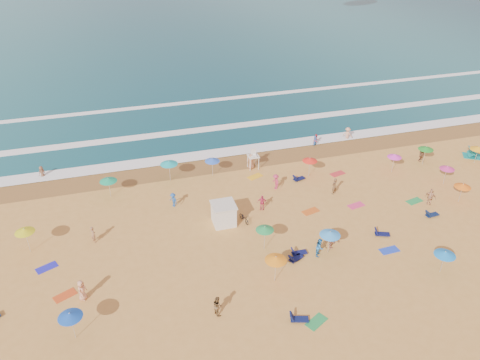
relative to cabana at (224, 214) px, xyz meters
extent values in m
plane|color=gold|center=(4.94, -1.24, -1.00)|extent=(220.00, 220.00, 0.00)
cube|color=#0C4756|center=(4.94, 82.76, -1.00)|extent=(220.00, 140.00, 0.18)
plane|color=olive|center=(4.94, 11.26, -0.99)|extent=(220.00, 220.00, 0.00)
cube|color=white|center=(4.94, 13.76, -0.90)|extent=(200.00, 2.20, 0.05)
cube|color=white|center=(4.94, 20.76, -0.90)|extent=(200.00, 1.60, 0.05)
cube|color=white|center=(4.94, 30.76, -0.90)|extent=(200.00, 1.20, 0.05)
cube|color=silver|center=(0.00, 0.00, 0.00)|extent=(2.00, 2.00, 2.00)
cube|color=silver|center=(0.00, 0.00, 1.06)|extent=(2.20, 2.20, 0.12)
imported|color=black|center=(1.90, -0.30, -0.57)|extent=(0.93, 1.72, 0.86)
cone|color=#F736D0|center=(20.47, 4.11, 1.07)|extent=(1.55, 1.55, 0.35)
cone|color=#139F6C|center=(-10.03, 7.67, 1.02)|extent=(1.74, 1.74, 0.35)
cone|color=orange|center=(1.98, -8.68, 1.34)|extent=(1.75, 1.75, 0.35)
cone|color=blue|center=(-13.28, -10.17, 1.22)|extent=(1.68, 1.68, 0.35)
cone|color=#1A81DE|center=(15.35, -11.47, 0.99)|extent=(1.70, 1.70, 0.35)
cone|color=red|center=(11.11, 5.75, 1.15)|extent=(1.61, 1.61, 0.35)
cone|color=orange|center=(23.71, -3.05, 0.93)|extent=(1.62, 1.62, 0.35)
cone|color=#3598F1|center=(7.60, -6.64, 1.06)|extent=(1.77, 1.77, 0.35)
cone|color=#FCAA1A|center=(30.84, 3.32, 0.93)|extent=(1.81, 1.81, 0.35)
cone|color=blue|center=(1.02, 8.90, 1.00)|extent=(1.62, 1.62, 0.35)
cone|color=#219128|center=(24.87, 4.71, 1.10)|extent=(1.70, 1.70, 0.35)
cone|color=green|center=(2.44, -4.67, 1.25)|extent=(1.56, 1.56, 0.35)
cone|color=#DC3087|center=(24.41, 0.32, 1.03)|extent=(1.55, 1.55, 0.35)
cone|color=#16ABB4|center=(-3.65, 9.13, 1.22)|extent=(1.87, 1.87, 0.35)
cone|color=yellow|center=(-17.16, 0.59, 1.31)|extent=(1.65, 1.65, 0.35)
cube|color=#0E1647|center=(2.30, -13.09, -0.83)|extent=(1.41, 0.92, 0.34)
cube|color=#0F134B|center=(5.12, -6.20, -0.83)|extent=(1.30, 0.56, 0.34)
cube|color=#0E1348|center=(4.57, -6.79, -0.83)|extent=(1.42, 1.04, 0.34)
cube|color=#0E1347|center=(13.36, -5.84, -0.83)|extent=(1.41, 0.99, 0.34)
cube|color=#0E1E47|center=(19.57, -4.50, -0.83)|extent=(1.35, 0.68, 0.34)
cube|color=#0E1446|center=(9.83, 5.36, -0.83)|extent=(1.40, 0.89, 0.34)
cube|color=#D3481A|center=(-14.13, -5.74, -0.98)|extent=(1.90, 1.51, 0.03)
cube|color=#2220CD|center=(-15.70, -1.97, -0.98)|extent=(1.90, 1.47, 0.03)
cube|color=#249147|center=(3.45, -13.53, -0.98)|extent=(1.90, 1.56, 0.03)
cube|color=yellow|center=(5.45, 7.38, -0.98)|extent=(1.90, 1.44, 0.03)
cube|color=#E93670|center=(13.42, -0.83, -0.98)|extent=(1.84, 1.19, 0.03)
cube|color=#DA5D1B|center=(8.64, -0.50, -0.98)|extent=(1.86, 1.26, 0.03)
cube|color=blue|center=(12.87, -7.88, -0.98)|extent=(1.74, 0.94, 0.03)
cube|color=green|center=(19.48, -1.75, -0.98)|extent=(1.85, 1.21, 0.03)
cube|color=red|center=(14.48, 5.42, -0.98)|extent=(1.86, 1.26, 0.03)
imported|color=#C13037|center=(15.07, 12.73, -0.41)|extent=(0.97, 0.85, 1.67)
imported|color=#2354A3|center=(-4.10, 4.12, -0.25)|extent=(0.97, 1.12, 1.50)
imported|color=brown|center=(-3.23, -10.75, -0.18)|extent=(0.79, 0.92, 1.63)
imported|color=tan|center=(8.20, -5.94, -0.08)|extent=(1.17, 1.78, 1.84)
imported|color=brown|center=(-17.03, 13.86, -0.48)|extent=(0.89, 0.85, 1.53)
imported|color=#E29B76|center=(19.51, 13.03, -0.31)|extent=(1.37, 1.35, 1.89)
imported|color=#BC2F53|center=(6.75, 4.41, -0.14)|extent=(0.74, 1.16, 1.71)
imported|color=#976945|center=(-11.80, 0.51, -0.19)|extent=(0.61, 0.70, 1.62)
imported|color=#956445|center=(25.18, 5.54, -0.09)|extent=(1.73, 1.30, 1.82)
imported|color=tan|center=(20.48, -2.67, -0.10)|extent=(1.00, 1.10, 1.81)
imported|color=blue|center=(14.92, 12.64, -0.48)|extent=(0.67, 0.62, 1.53)
imported|color=#D4355F|center=(4.16, 1.19, -0.20)|extent=(1.01, 0.73, 1.60)
imported|color=#2A7EC7|center=(6.72, -6.73, -0.14)|extent=(1.02, 1.05, 1.71)
imported|color=brown|center=(12.22, 1.85, -0.10)|extent=(0.79, 0.71, 1.80)
imported|color=#E29B76|center=(-12.74, -6.48, -0.11)|extent=(0.91, 1.04, 1.78)
imported|color=#AC6E4F|center=(5.56, 9.28, -0.09)|extent=(0.94, 0.65, 1.83)
camera|label=1|loc=(-8.43, -34.73, 25.25)|focal=35.00mm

